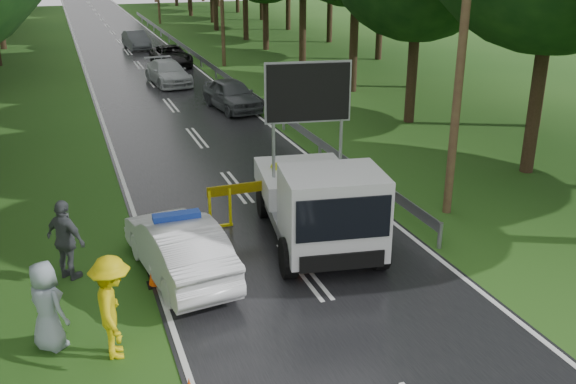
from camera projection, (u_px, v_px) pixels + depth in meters
name	position (u px, v px, depth m)	size (l,w,h in m)	color
ground	(303.00, 271.00, 15.16)	(160.00, 160.00, 0.00)	#1E4714
road	(139.00, 65.00, 41.56)	(7.00, 140.00, 0.02)	black
guardrail	(196.00, 55.00, 42.23)	(0.12, 60.06, 0.70)	gray
utility_pole_near	(463.00, 33.00, 16.74)	(1.40, 0.24, 10.00)	#482E21
police_sedan	(179.00, 248.00, 14.72)	(2.08, 4.48, 1.56)	silver
work_truck	(319.00, 201.00, 16.12)	(3.23, 5.82, 4.41)	gray
barrier	(259.00, 191.00, 17.55)	(2.93, 0.12, 1.21)	yellow
officer	(275.00, 189.00, 18.03)	(0.58, 0.38, 1.60)	#C6D60B
civilian	(308.00, 223.00, 15.39)	(0.94, 0.73, 1.94)	#1B45B5
bystander_left	(113.00, 307.00, 11.70)	(1.31, 0.75, 2.02)	#D6BD0B
bystander_mid	(66.00, 240.00, 14.51)	(1.13, 0.47, 1.92)	#44474C
bystander_right	(47.00, 306.00, 11.96)	(0.88, 0.57, 1.80)	#84909F
queue_car_first	(232.00, 95.00, 29.99)	(1.69, 4.20, 1.43)	#3F4347
queue_car_second	(168.00, 73.00, 35.64)	(1.82, 4.48, 1.30)	#AAAEB3
queue_car_third	(171.00, 56.00, 41.31)	(2.11, 4.57, 1.27)	black
queue_car_fourth	(136.00, 40.00, 47.99)	(1.42, 4.06, 1.34)	#474A4F
cone_center	(300.00, 259.00, 15.02)	(0.33, 0.33, 0.70)	black
cone_far	(280.00, 195.00, 18.75)	(0.38, 0.38, 0.81)	black
cone_left_mid	(154.00, 270.00, 14.40)	(0.36, 0.36, 0.77)	black
cone_right	(370.00, 190.00, 19.24)	(0.34, 0.34, 0.73)	black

